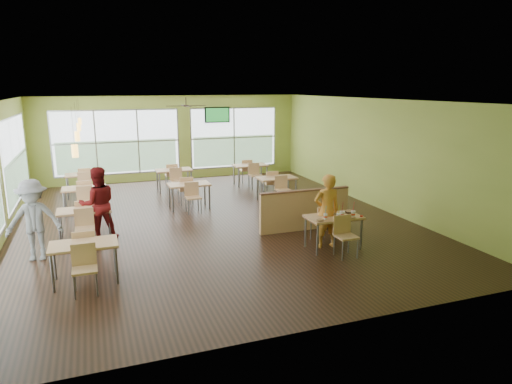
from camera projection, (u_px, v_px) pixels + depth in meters
The scene contains 20 objects.
room at pixel (211, 162), 11.96m from camera, with size 12.00×12.04×3.20m.
window_bays at pixel (101, 156), 13.92m from camera, with size 9.24×10.24×2.38m.
main_table at pixel (334, 221), 10.10m from camera, with size 1.22×1.52×0.87m.
half_wall_divider at pixel (305, 210), 11.45m from camera, with size 2.40×0.14×1.04m.
dining_tables at pixel (162, 188), 13.39m from camera, with size 6.92×8.72×0.87m.
pendant_lights at pixel (78, 131), 11.31m from camera, with size 0.11×7.31×0.86m.
ceiling_fan at pixel (186, 106), 14.39m from camera, with size 1.25×1.25×0.29m.
tv_backwall at pixel (217, 115), 17.76m from camera, with size 1.00×0.07×0.60m.
man_plaid at pixel (327, 211), 10.15m from camera, with size 0.61×0.40×1.68m, color orange.
patron_maroon at pixel (98, 204), 10.61m from camera, with size 0.85×0.66×1.75m, color #5F0E0F.
patron_grey at pixel (34, 220), 9.39m from camera, with size 1.11×0.64×1.72m, color slate.
cup_blue at pixel (326, 216), 9.82m from camera, with size 0.09×0.09×0.32m.
cup_yellow at pixel (339, 216), 9.82m from camera, with size 0.10×0.10×0.34m.
cup_red_near at pixel (342, 214), 9.95m from camera, with size 0.10×0.10×0.37m.
cup_red_far at pixel (353, 214), 9.97m from camera, with size 0.11×0.11×0.38m.
food_basket at pixel (350, 212), 10.31m from camera, with size 0.24×0.24×0.05m.
ketchup_cup at pixel (361, 216), 10.03m from camera, with size 0.07×0.07×0.03m, color #A61B11.
wrapper_left at pixel (320, 220), 9.72m from camera, with size 0.18×0.16×0.04m, color #A3764F.
wrapper_mid at pixel (333, 214), 10.17m from camera, with size 0.19×0.17×0.05m, color #A3764F.
wrapper_right at pixel (353, 218), 9.90m from camera, with size 0.13×0.12×0.03m, color #A3764F.
Camera 1 is at (-2.94, -11.51, 3.56)m, focal length 32.00 mm.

